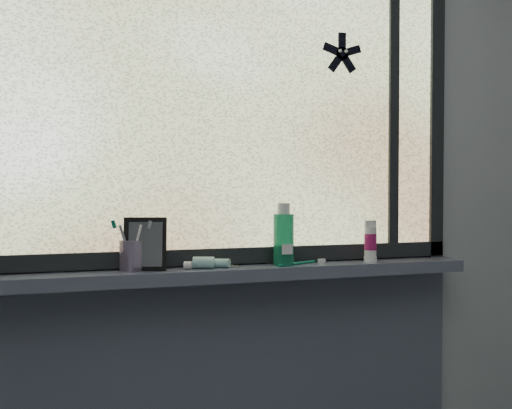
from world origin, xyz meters
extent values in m
cube|color=#9EA3A8|center=(0.00, 1.30, 1.25)|extent=(3.00, 0.01, 2.50)
cube|color=#4A4F63|center=(0.00, 1.23, 1.00)|extent=(1.62, 0.14, 0.04)
cube|color=silver|center=(0.00, 1.28, 1.53)|extent=(1.50, 0.01, 1.00)
cube|color=black|center=(0.00, 1.28, 1.05)|extent=(1.60, 0.03, 0.05)
cube|color=black|center=(0.78, 1.28, 1.53)|extent=(0.05, 0.03, 1.10)
cube|color=black|center=(0.60, 1.28, 1.53)|extent=(0.03, 0.03, 1.00)
cube|color=black|center=(-0.26, 1.24, 1.10)|extent=(0.14, 0.10, 0.16)
cylinder|color=#B499CB|center=(-0.30, 1.24, 1.07)|extent=(0.08, 0.08, 0.09)
cylinder|color=#1B8C5F|center=(0.17, 1.22, 1.12)|extent=(0.08, 0.08, 0.16)
cylinder|color=silver|center=(0.48, 1.21, 1.09)|extent=(0.04, 0.04, 0.10)
camera|label=1|loc=(-0.46, -0.48, 1.26)|focal=40.00mm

